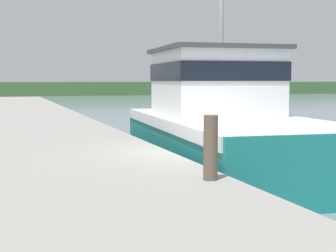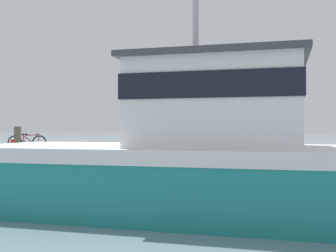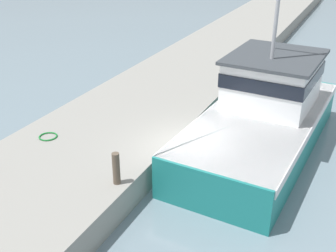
{
  "view_description": "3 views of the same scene",
  "coord_description": "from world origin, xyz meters",
  "views": [
    {
      "loc": [
        -4.15,
        -10.25,
        2.49
      ],
      "look_at": [
        -0.89,
        -0.18,
        1.55
      ],
      "focal_mm": 55.0,
      "sensor_mm": 36.0,
      "label": 1
    },
    {
      "loc": [
        11.19,
        4.55,
        1.91
      ],
      "look_at": [
        0.52,
        2.32,
        1.97
      ],
      "focal_mm": 45.0,
      "sensor_mm": 36.0,
      "label": 2
    },
    {
      "loc": [
        4.77,
        -11.8,
        7.92
      ],
      "look_at": [
        -1.44,
        1.2,
        0.94
      ],
      "focal_mm": 45.0,
      "sensor_mm": 36.0,
      "label": 3
    }
  ],
  "objects": [
    {
      "name": "ground_plane",
      "position": [
        0.0,
        0.0,
        0.0
      ],
      "size": [
        320.0,
        320.0,
        0.0
      ],
      "primitive_type": "plane",
      "color": "gray"
    },
    {
      "name": "dock_pier",
      "position": [
        -3.49,
        0.0,
        0.48
      ],
      "size": [
        5.57,
        80.0,
        0.96
      ],
      "primitive_type": "cube",
      "color": "gray",
      "rests_on": "ground_plane"
    },
    {
      "name": "far_shoreline",
      "position": [
        30.0,
        75.98,
        1.12
      ],
      "size": [
        180.0,
        5.0,
        2.24
      ],
      "primitive_type": "cube",
      "color": "#426638",
      "rests_on": "ground_plane"
    },
    {
      "name": "fishing_boat_main",
      "position": [
        1.78,
        3.1,
        1.33
      ],
      "size": [
        4.43,
        11.3,
        10.13
      ],
      "rotation": [
        0.0,
        0.0,
        -0.06
      ],
      "color": "teal",
      "rests_on": "ground_plane"
    },
    {
      "name": "boat_red_outer",
      "position": [
        16.89,
        32.69,
        0.74
      ],
      "size": [
        6.85,
        2.11,
        4.75
      ],
      "rotation": [
        0.0,
        0.0,
        1.55
      ],
      "color": "orange",
      "rests_on": "ground_plane"
    },
    {
      "name": "boat_orange_near",
      "position": [
        17.82,
        45.05,
        0.71
      ],
      "size": [
        1.9,
        5.55,
        1.84
      ],
      "rotation": [
        0.0,
        0.0,
        -0.02
      ],
      "color": "orange",
      "rests_on": "ground_plane"
    },
    {
      "name": "mooring_post",
      "position": [
        -1.11,
        -2.99,
        1.46
      ],
      "size": [
        0.22,
        0.22,
        1.01
      ],
      "primitive_type": "cylinder",
      "color": "brown",
      "rests_on": "dock_pier"
    }
  ]
}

